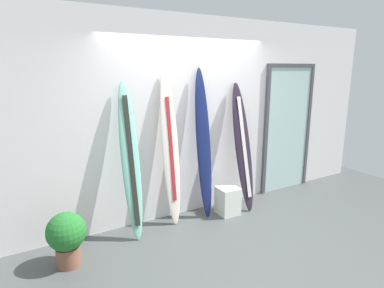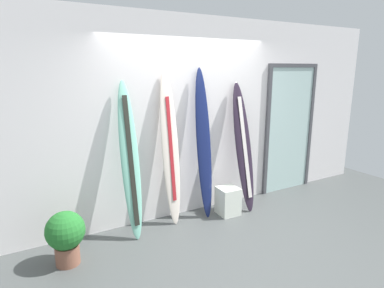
% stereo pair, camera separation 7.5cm
% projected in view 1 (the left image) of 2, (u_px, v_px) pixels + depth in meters
% --- Properties ---
extents(ground, '(8.00, 8.00, 0.04)m').
position_uv_depth(ground, '(239.00, 250.00, 3.84)').
color(ground, '#494D4C').
extents(wall_back, '(7.20, 0.20, 2.80)m').
position_uv_depth(wall_back, '(185.00, 118.00, 4.60)').
color(wall_back, white).
rests_on(wall_back, ground).
extents(surfboard_seafoam, '(0.24, 0.44, 1.96)m').
position_uv_depth(surfboard_seafoam, '(130.00, 161.00, 3.94)').
color(surfboard_seafoam, '#7BC8AF').
rests_on(surfboard_seafoam, ground).
extents(surfboard_ivory, '(0.26, 0.32, 2.07)m').
position_uv_depth(surfboard_ivory, '(170.00, 149.00, 4.28)').
color(surfboard_ivory, silver).
rests_on(surfboard_ivory, ground).
extents(surfboard_navy, '(0.23, 0.33, 2.11)m').
position_uv_depth(surfboard_navy, '(204.00, 146.00, 4.49)').
color(surfboard_navy, '#131D4C').
rests_on(surfboard_navy, ground).
extents(surfboard_charcoal, '(0.30, 0.50, 1.90)m').
position_uv_depth(surfboard_charcoal, '(243.00, 147.00, 4.77)').
color(surfboard_charcoal, '#261C2B').
rests_on(surfboard_charcoal, ground).
extents(display_block_left, '(0.30, 0.30, 0.41)m').
position_uv_depth(display_block_left, '(228.00, 201.00, 4.70)').
color(display_block_left, white).
rests_on(display_block_left, ground).
extents(glass_door, '(1.06, 0.06, 2.17)m').
position_uv_depth(glass_door, '(288.00, 127.00, 5.52)').
color(glass_door, silver).
rests_on(glass_door, ground).
extents(potted_plant, '(0.42, 0.42, 0.61)m').
position_uv_depth(potted_plant, '(67.00, 236.00, 3.43)').
color(potted_plant, brown).
rests_on(potted_plant, ground).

